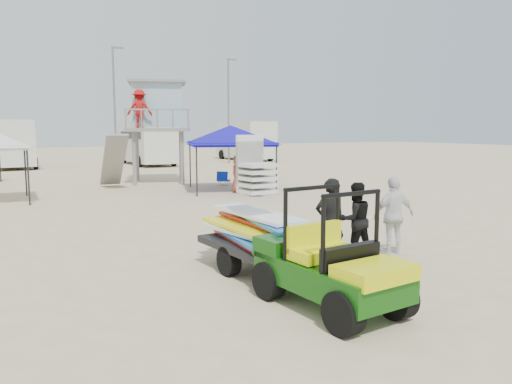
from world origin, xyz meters
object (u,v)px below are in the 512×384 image
surf_trailer (255,223)px  lifeguard_tower (155,109)px  utility_cart (330,255)px  canopy_blue (231,129)px  man_left (330,221)px

surf_trailer → lifeguard_tower: lifeguard_tower is taller
utility_cart → surf_trailer: surf_trailer is taller
canopy_blue → man_left: bearing=-106.5°
man_left → canopy_blue: bearing=-97.6°
surf_trailer → canopy_blue: size_ratio=0.63×
utility_cart → man_left: bearing=53.2°
surf_trailer → canopy_blue: bearing=66.4°
canopy_blue → lifeguard_tower: bearing=111.8°
utility_cart → surf_trailer: bearing=90.0°
man_left → lifeguard_tower: bearing=-86.7°
utility_cart → man_left: (1.52, 2.03, 0.03)m
surf_trailer → lifeguard_tower: bearing=79.0°
surf_trailer → lifeguard_tower: 16.64m
surf_trailer → man_left: size_ratio=1.57×
surf_trailer → canopy_blue: canopy_blue is taller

